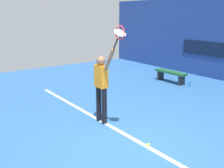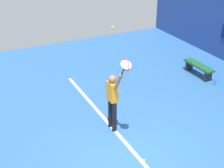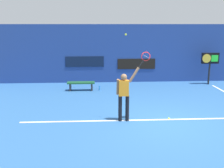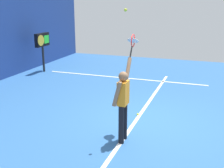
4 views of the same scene
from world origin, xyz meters
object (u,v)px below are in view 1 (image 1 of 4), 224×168
(tennis_racket, at_px, (119,34))
(spare_ball, at_px, (148,145))
(water_bottle, at_px, (190,84))
(court_bench, at_px, (171,74))
(tennis_player, at_px, (102,84))

(tennis_racket, relative_size, spare_ball, 8.88)
(water_bottle, relative_size, spare_ball, 3.53)
(tennis_racket, xyz_separation_m, court_bench, (-2.47, 4.52, -1.91))
(tennis_player, distance_m, spare_ball, 1.91)
(water_bottle, height_order, spare_ball, water_bottle)
(tennis_racket, xyz_separation_m, spare_ball, (0.93, 0.06, -2.22))
(water_bottle, bearing_deg, tennis_player, -79.79)
(tennis_player, relative_size, court_bench, 1.38)
(court_bench, xyz_separation_m, spare_ball, (3.40, -4.46, -0.30))
(tennis_player, bearing_deg, court_bench, 111.28)
(court_bench, relative_size, spare_ball, 20.59)
(court_bench, bearing_deg, water_bottle, 0.00)
(court_bench, relative_size, water_bottle, 5.83)
(water_bottle, bearing_deg, tennis_racket, -71.36)
(tennis_player, bearing_deg, water_bottle, 100.21)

